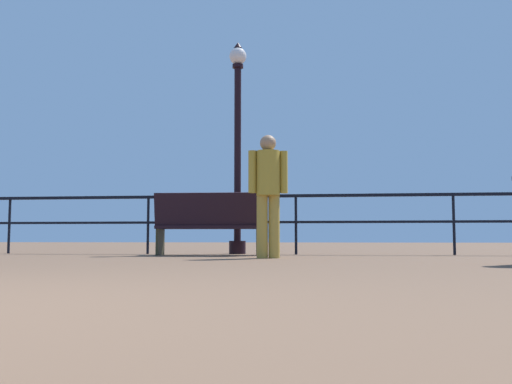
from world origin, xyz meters
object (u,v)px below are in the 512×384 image
(bench_near_left, at_px, (208,222))
(seagull_on_rail, at_px, (267,189))
(person_by_bench, at_px, (268,187))
(lamppost_center, at_px, (238,138))

(bench_near_left, height_order, seagull_on_rail, seagull_on_rail)
(bench_near_left, relative_size, person_by_bench, 0.99)
(bench_near_left, bearing_deg, lamppost_center, 70.77)
(person_by_bench, relative_size, seagull_on_rail, 4.43)
(seagull_on_rail, bearing_deg, person_by_bench, -83.73)
(lamppost_center, relative_size, seagull_on_rail, 9.78)
(lamppost_center, relative_size, person_by_bench, 2.21)
(person_by_bench, xyz_separation_m, seagull_on_rail, (-0.19, 1.70, 0.13))
(bench_near_left, bearing_deg, seagull_on_rail, 39.79)
(bench_near_left, distance_m, seagull_on_rail, 1.23)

